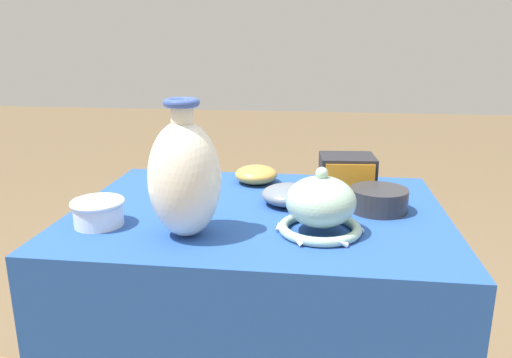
% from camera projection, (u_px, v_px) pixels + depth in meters
% --- Properties ---
extents(display_table, '(0.95, 0.71, 0.74)m').
position_uv_depth(display_table, '(258.00, 244.00, 1.30)').
color(display_table, '#38383D').
rests_on(display_table, ground_plane).
extents(vase_tall_bulbous, '(0.16, 0.16, 0.31)m').
position_uv_depth(vase_tall_bulbous, '(184.00, 177.00, 1.09)').
color(vase_tall_bulbous, white).
rests_on(vase_tall_bulbous, display_table).
extents(vase_dome_bell, '(0.20, 0.19, 0.15)m').
position_uv_depth(vase_dome_bell, '(321.00, 207.00, 1.12)').
color(vase_dome_bell, '#A8CCB7').
rests_on(vase_dome_bell, display_table).
extents(mosaic_tile_box, '(0.17, 0.15, 0.10)m').
position_uv_depth(mosaic_tile_box, '(347.00, 173.00, 1.45)').
color(mosaic_tile_box, '#232328').
rests_on(mosaic_tile_box, display_table).
extents(bowl_shallow_slate, '(0.15, 0.15, 0.05)m').
position_uv_depth(bowl_shallow_slate, '(289.00, 195.00, 1.32)').
color(bowl_shallow_slate, slate).
rests_on(bowl_shallow_slate, display_table).
extents(pot_squat_charcoal, '(0.15, 0.15, 0.06)m').
position_uv_depth(pot_squat_charcoal, '(379.00, 200.00, 1.27)').
color(pot_squat_charcoal, '#2D2D33').
rests_on(pot_squat_charcoal, display_table).
extents(bowl_shallow_ochre, '(0.13, 0.13, 0.05)m').
position_uv_depth(bowl_shallow_ochre, '(256.00, 174.00, 1.52)').
color(bowl_shallow_ochre, gold).
rests_on(bowl_shallow_ochre, display_table).
extents(cup_wide_porcelain, '(0.13, 0.13, 0.06)m').
position_uv_depth(cup_wide_porcelain, '(98.00, 211.00, 1.17)').
color(cup_wide_porcelain, white).
rests_on(cup_wide_porcelain, display_table).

